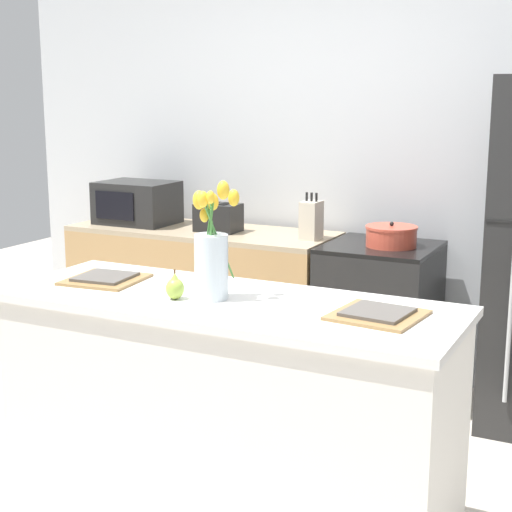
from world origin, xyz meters
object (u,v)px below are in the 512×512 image
object	(u,v)px
flower_vase	(212,256)
knife_block	(311,220)
plate_setting_left	(105,278)
toaster	(218,217)
cooking_pot	(391,236)
microwave	(137,203)
plate_setting_right	(378,314)
pear_figurine	(175,287)
stove_range	(379,321)

from	to	relation	value
flower_vase	knife_block	size ratio (longest dim) A/B	1.68
plate_setting_left	toaster	xyz separation A→B (m)	(-0.33, 1.55, 0.02)
toaster	cooking_pot	world-z (taller)	toaster
toaster	microwave	bearing A→B (deg)	177.58
knife_block	microwave	bearing A→B (deg)	179.61
flower_vase	toaster	size ratio (longest dim) A/B	1.62
flower_vase	plate_setting_right	xyz separation A→B (m)	(0.64, 0.05, -0.16)
plate_setting_right	knife_block	bearing A→B (deg)	120.23
pear_figurine	plate_setting_right	world-z (taller)	pear_figurine
cooking_pot	microwave	size ratio (longest dim) A/B	0.60
flower_vase	pear_figurine	distance (m)	0.19
plate_setting_right	knife_block	world-z (taller)	knife_block
pear_figurine	plate_setting_right	xyz separation A→B (m)	(0.76, 0.12, -0.04)
plate_setting_right	microwave	xyz separation A→B (m)	(-2.13, 1.57, 0.06)
plate_setting_right	toaster	size ratio (longest dim) A/B	1.16
pear_figurine	cooking_pot	xyz separation A→B (m)	(0.33, 1.68, -0.05)
plate_setting_right	microwave	distance (m)	2.65
flower_vase	knife_block	world-z (taller)	flower_vase
pear_figurine	plate_setting_left	bearing A→B (deg)	164.46
stove_range	cooking_pot	bearing A→B (deg)	-13.96
flower_vase	plate_setting_left	size ratio (longest dim) A/B	1.40
pear_figurine	plate_setting_left	world-z (taller)	pear_figurine
stove_range	pear_figurine	xyz separation A→B (m)	(-0.27, -1.69, 0.55)
plate_setting_right	toaster	xyz separation A→B (m)	(-1.52, 1.55, 0.02)
flower_vase	plate_setting_left	distance (m)	0.57
pear_figurine	knife_block	world-z (taller)	knife_block
stove_range	pear_figurine	world-z (taller)	pear_figurine
stove_range	plate_setting_right	world-z (taller)	plate_setting_right
plate_setting_left	knife_block	xyz separation A→B (m)	(0.27, 1.57, 0.04)
knife_block	stove_range	bearing A→B (deg)	1.23
toaster	microwave	xyz separation A→B (m)	(-0.62, 0.03, 0.05)
plate_setting_left	microwave	bearing A→B (deg)	121.08
knife_block	toaster	bearing A→B (deg)	-178.33
stove_range	microwave	world-z (taller)	microwave
plate_setting_right	cooking_pot	world-z (taller)	cooking_pot
stove_range	plate_setting_right	size ratio (longest dim) A/B	2.73
flower_vase	microwave	distance (m)	2.20
flower_vase	toaster	world-z (taller)	flower_vase
stove_range	plate_setting_left	distance (m)	1.80
stove_range	flower_vase	xyz separation A→B (m)	(-0.15, -1.62, 0.67)
microwave	knife_block	distance (m)	1.22
toaster	knife_block	xyz separation A→B (m)	(0.61, 0.02, 0.03)
flower_vase	pear_figurine	xyz separation A→B (m)	(-0.12, -0.07, -0.12)
cooking_pot	flower_vase	bearing A→B (deg)	-97.47
plate_setting_right	cooking_pot	bearing A→B (deg)	105.48
pear_figurine	knife_block	size ratio (longest dim) A/B	0.43
plate_setting_left	stove_range	bearing A→B (deg)	66.27
cooking_pot	stove_range	bearing A→B (deg)	166.04
flower_vase	pear_figurine	size ratio (longest dim) A/B	3.91
stove_range	flower_vase	size ratio (longest dim) A/B	1.95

